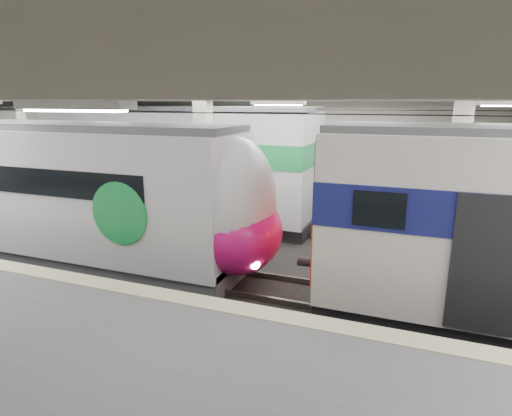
% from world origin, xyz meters
% --- Properties ---
extents(station_hall, '(36.00, 24.00, 5.75)m').
position_xyz_m(station_hall, '(0.00, -1.74, 3.24)').
color(station_hall, black).
rests_on(station_hall, ground).
extents(modern_emu, '(13.51, 2.79, 4.37)m').
position_xyz_m(modern_emu, '(-5.44, -0.00, 2.15)').
color(modern_emu, silver).
rests_on(modern_emu, ground).
extents(far_train, '(15.22, 3.44, 4.79)m').
position_xyz_m(far_train, '(-7.21, 5.50, 2.47)').
color(far_train, silver).
rests_on(far_train, ground).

